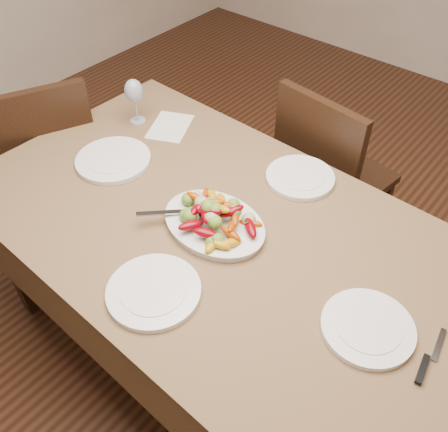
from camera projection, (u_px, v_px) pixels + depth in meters
floor at (210, 370)px, 2.11m from camera, size 6.00×6.00×0.00m
dining_table at (224, 299)px, 1.91m from camera, size 1.87×1.09×0.76m
chair_far at (336, 176)px, 2.29m from camera, size 0.47×0.47×0.95m
chair_left at (49, 162)px, 2.37m from camera, size 0.55×0.55×0.95m
serving_platter at (214, 225)px, 1.64m from camera, size 0.36×0.27×0.02m
roasted_vegetables at (214, 213)px, 1.60m from camera, size 0.30×0.21×0.09m
serving_spoon at (192, 214)px, 1.63m from camera, size 0.26×0.22×0.03m
plate_left at (113, 160)px, 1.90m from camera, size 0.28×0.28×0.02m
plate_right at (368, 328)px, 1.36m from camera, size 0.26×0.26×0.02m
plate_far at (300, 178)px, 1.83m from camera, size 0.25×0.25×0.02m
plate_near at (154, 291)px, 1.45m from camera, size 0.28×0.28×0.02m
wine_glass at (135, 100)px, 2.04m from camera, size 0.08×0.08×0.20m
menu_card at (170, 127)px, 2.08m from camera, size 0.23×0.25×0.00m
table_knife at (430, 358)px, 1.30m from camera, size 0.05×0.20×0.01m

